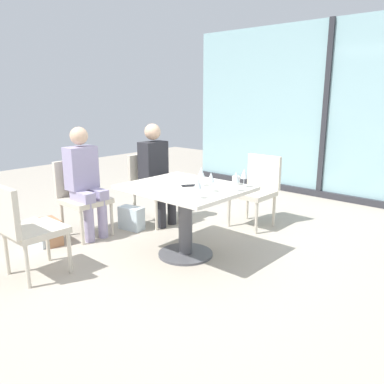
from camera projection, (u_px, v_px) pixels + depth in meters
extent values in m
plane|color=#A89E8E|center=(186.00, 255.00, 4.02)|extent=(12.00, 12.00, 0.00)
cube|color=#8FB7BC|center=(326.00, 111.00, 6.00)|extent=(4.95, 0.03, 2.70)
cube|color=#2D2D33|center=(325.00, 111.00, 5.98)|extent=(0.08, 0.06, 2.70)
cube|color=#2D2D33|center=(319.00, 193.00, 6.29)|extent=(4.95, 0.10, 0.10)
cube|color=silver|center=(185.00, 188.00, 3.84)|extent=(1.14, 0.94, 0.04)
cylinder|color=#4C4C51|center=(185.00, 223.00, 3.93)|extent=(0.14, 0.14, 0.69)
cylinder|color=#4C4C51|center=(186.00, 254.00, 4.01)|extent=(0.56, 0.56, 0.02)
cube|color=beige|center=(86.00, 201.00, 4.46)|extent=(0.46, 0.46, 0.06)
cube|color=beige|center=(72.00, 177.00, 4.57)|extent=(0.05, 0.46, 0.42)
cylinder|color=beige|center=(82.00, 228.00, 4.24)|extent=(0.04, 0.04, 0.39)
cylinder|color=beige|center=(112.00, 219.00, 4.53)|extent=(0.04, 0.04, 0.39)
cylinder|color=beige|center=(62.00, 220.00, 4.50)|extent=(0.04, 0.04, 0.39)
cylinder|color=beige|center=(92.00, 212.00, 4.79)|extent=(0.04, 0.04, 0.39)
cube|color=beige|center=(157.00, 191.00, 4.92)|extent=(0.46, 0.46, 0.06)
cube|color=beige|center=(143.00, 170.00, 5.02)|extent=(0.05, 0.46, 0.42)
cylinder|color=beige|center=(156.00, 215.00, 4.70)|extent=(0.04, 0.04, 0.39)
cylinder|color=beige|center=(179.00, 208.00, 4.99)|extent=(0.04, 0.04, 0.39)
cylinder|color=beige|center=(135.00, 208.00, 4.96)|extent=(0.04, 0.04, 0.39)
cylinder|color=beige|center=(158.00, 202.00, 5.25)|extent=(0.04, 0.04, 0.39)
cube|color=beige|center=(252.00, 194.00, 4.79)|extent=(0.46, 0.46, 0.06)
cube|color=beige|center=(264.00, 172.00, 4.91)|extent=(0.46, 0.05, 0.42)
cylinder|color=beige|center=(229.00, 212.00, 4.83)|extent=(0.04, 0.04, 0.39)
cylinder|color=beige|center=(256.00, 218.00, 4.57)|extent=(0.04, 0.04, 0.39)
cylinder|color=beige|center=(247.00, 205.00, 5.12)|extent=(0.04, 0.04, 0.39)
cylinder|color=beige|center=(274.00, 211.00, 4.86)|extent=(0.04, 0.04, 0.39)
cube|color=beige|center=(36.00, 230.00, 3.50)|extent=(0.46, 0.46, 0.06)
cube|color=beige|center=(4.00, 211.00, 3.26)|extent=(0.46, 0.05, 0.42)
cylinder|color=beige|center=(70.00, 253.00, 3.57)|extent=(0.04, 0.04, 0.39)
cylinder|color=beige|center=(48.00, 242.00, 3.83)|extent=(0.04, 0.04, 0.39)
cylinder|color=beige|center=(27.00, 267.00, 3.28)|extent=(0.04, 0.04, 0.39)
cylinder|color=beige|center=(7.00, 254.00, 3.54)|extent=(0.04, 0.04, 0.39)
cylinder|color=#9E93B7|center=(89.00, 222.00, 4.33)|extent=(0.11, 0.11, 0.45)
cube|color=#9E93B7|center=(83.00, 196.00, 4.32)|extent=(0.32, 0.13, 0.11)
cylinder|color=#9E93B7|center=(103.00, 219.00, 4.46)|extent=(0.11, 0.11, 0.45)
cube|color=#9E93B7|center=(96.00, 193.00, 4.45)|extent=(0.32, 0.13, 0.11)
cube|color=#9E93B7|center=(81.00, 168.00, 4.40)|extent=(0.20, 0.34, 0.48)
sphere|color=#D8AD8C|center=(79.00, 136.00, 4.31)|extent=(0.20, 0.20, 0.20)
cylinder|color=#28282D|center=(161.00, 210.00, 4.79)|extent=(0.11, 0.11, 0.45)
cube|color=#28282D|center=(156.00, 187.00, 4.78)|extent=(0.32, 0.13, 0.11)
cylinder|color=#28282D|center=(172.00, 207.00, 4.92)|extent=(0.11, 0.11, 0.45)
cube|color=#28282D|center=(166.00, 184.00, 4.91)|extent=(0.32, 0.13, 0.11)
cube|color=#28282D|center=(153.00, 161.00, 4.86)|extent=(0.20, 0.34, 0.48)
sphere|color=#D8AD8C|center=(153.00, 132.00, 4.77)|extent=(0.20, 0.20, 0.20)
cylinder|color=silver|center=(236.00, 191.00, 3.63)|extent=(0.06, 0.06, 0.00)
cylinder|color=silver|center=(236.00, 186.00, 3.62)|extent=(0.01, 0.01, 0.08)
cone|color=silver|center=(236.00, 177.00, 3.60)|extent=(0.07, 0.07, 0.09)
cylinder|color=silver|center=(244.00, 187.00, 3.78)|extent=(0.06, 0.06, 0.00)
cylinder|color=silver|center=(244.00, 183.00, 3.77)|extent=(0.01, 0.01, 0.08)
cone|color=silver|center=(244.00, 173.00, 3.75)|extent=(0.07, 0.07, 0.09)
cylinder|color=silver|center=(211.00, 191.00, 3.61)|extent=(0.06, 0.06, 0.00)
cylinder|color=silver|center=(211.00, 187.00, 3.60)|extent=(0.01, 0.01, 0.08)
cone|color=silver|center=(211.00, 177.00, 3.58)|extent=(0.07, 0.07, 0.09)
cylinder|color=silver|center=(201.00, 185.00, 3.85)|extent=(0.06, 0.06, 0.00)
cylinder|color=silver|center=(201.00, 181.00, 3.84)|extent=(0.01, 0.01, 0.08)
cone|color=silver|center=(201.00, 172.00, 3.82)|extent=(0.07, 0.07, 0.09)
cylinder|color=silver|center=(198.00, 198.00, 3.38)|extent=(0.06, 0.06, 0.00)
cylinder|color=silver|center=(198.00, 193.00, 3.36)|extent=(0.01, 0.01, 0.08)
cone|color=silver|center=(198.00, 183.00, 3.34)|extent=(0.07, 0.07, 0.09)
cylinder|color=white|center=(236.00, 180.00, 3.87)|extent=(0.08, 0.08, 0.09)
cube|color=black|center=(189.00, 186.00, 3.84)|extent=(0.14, 0.16, 0.01)
cube|color=#A3704C|center=(51.00, 232.00, 4.29)|extent=(0.32, 0.20, 0.28)
cube|color=silver|center=(131.00, 218.00, 4.75)|extent=(0.32, 0.21, 0.28)
cube|color=silver|center=(39.00, 233.00, 4.24)|extent=(0.33, 0.22, 0.28)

